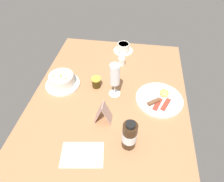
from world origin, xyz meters
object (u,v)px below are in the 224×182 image
(wine_glass, at_px, (115,76))
(menu_card, at_px, (103,113))
(jam_jar, at_px, (96,82))
(creamer_jug, at_px, (122,61))
(sauce_bottle_brown, at_px, (129,135))
(coffee_cup, at_px, (123,48))
(breakfast_plate, at_px, (159,99))
(cutlery_setting, at_px, (83,155))
(porridge_bowl, at_px, (62,80))

(wine_glass, distance_m, menu_card, 0.20)
(jam_jar, bearing_deg, creamer_jug, 152.42)
(creamer_jug, bearing_deg, sauce_bottle_brown, 9.70)
(coffee_cup, distance_m, breakfast_plate, 0.51)
(jam_jar, bearing_deg, cutlery_setting, 4.10)
(jam_jar, height_order, menu_card, menu_card)
(coffee_cup, distance_m, wine_glass, 0.44)
(porridge_bowl, bearing_deg, sauce_bottle_brown, 51.62)
(breakfast_plate, height_order, menu_card, menu_card)
(creamer_jug, relative_size, menu_card, 0.49)
(creamer_jug, height_order, jam_jar, jam_jar)
(porridge_bowl, bearing_deg, coffee_cup, 142.44)
(menu_card, bearing_deg, creamer_jug, 175.36)
(coffee_cup, height_order, menu_card, menu_card)
(porridge_bowl, distance_m, menu_card, 0.35)
(creamer_jug, bearing_deg, wine_glass, -1.54)
(porridge_bowl, relative_size, breakfast_plate, 0.78)
(jam_jar, xyz_separation_m, breakfast_plate, (0.06, 0.36, -0.02))
(wine_glass, distance_m, sauce_bottle_brown, 0.33)
(sauce_bottle_brown, bearing_deg, creamer_jug, -170.30)
(creamer_jug, xyz_separation_m, breakfast_plate, (0.28, 0.24, -0.02))
(sauce_bottle_brown, distance_m, menu_card, 0.18)
(wine_glass, bearing_deg, breakfast_plate, 86.60)
(creamer_jug, bearing_deg, breakfast_plate, 40.06)
(cutlery_setting, height_order, breakfast_plate, breakfast_plate)
(jam_jar, relative_size, menu_card, 0.55)
(sauce_bottle_brown, height_order, breakfast_plate, sauce_bottle_brown)
(coffee_cup, xyz_separation_m, menu_card, (0.61, -0.03, 0.03))
(coffee_cup, relative_size, creamer_jug, 2.51)
(wine_glass, relative_size, sauce_bottle_brown, 1.26)
(wine_glass, distance_m, breakfast_plate, 0.27)
(menu_card, bearing_deg, porridge_bowl, -127.11)
(menu_card, bearing_deg, wine_glass, 170.91)
(wine_glass, bearing_deg, sauce_bottle_brown, 19.15)
(cutlery_setting, bearing_deg, jam_jar, -175.90)
(coffee_cup, relative_size, breakfast_plate, 0.55)
(coffee_cup, bearing_deg, wine_glass, -0.25)
(coffee_cup, bearing_deg, porridge_bowl, -37.56)
(cutlery_setting, height_order, sauce_bottle_brown, sauce_bottle_brown)
(coffee_cup, relative_size, sauce_bottle_brown, 0.87)
(porridge_bowl, bearing_deg, jam_jar, 94.98)
(creamer_jug, xyz_separation_m, sauce_bottle_brown, (0.57, 0.10, 0.05))
(wine_glass, height_order, sauce_bottle_brown, wine_glass)
(menu_card, bearing_deg, breakfast_plate, 121.84)
(coffee_cup, bearing_deg, sauce_bottle_brown, 8.03)
(creamer_jug, bearing_deg, coffee_cup, -178.07)
(porridge_bowl, xyz_separation_m, cutlery_setting, (0.41, 0.23, -0.03))
(porridge_bowl, xyz_separation_m, breakfast_plate, (0.04, 0.55, -0.03))
(breakfast_plate, bearing_deg, sauce_bottle_brown, -26.09)
(jam_jar, height_order, breakfast_plate, jam_jar)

